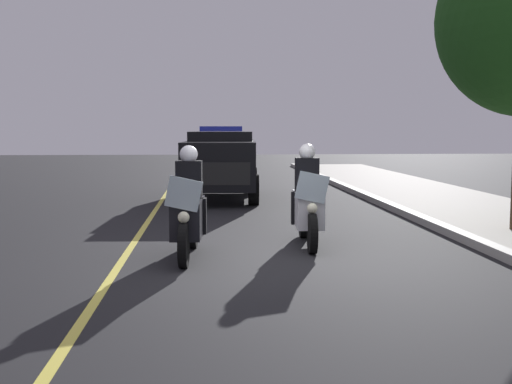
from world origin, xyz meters
TOP-DOWN VIEW (x-y plane):
  - ground_plane at (0.00, 0.00)m, footprint 80.00×80.00m
  - curb_strip at (0.00, 3.67)m, footprint 48.00×0.24m
  - lane_stripe_center at (0.00, -2.11)m, footprint 48.00×0.12m
  - police_motorcycle_lead_left at (-0.32, -1.12)m, footprint 2.14×0.60m
  - police_motorcycle_lead_right at (-1.20, 0.87)m, footprint 2.14×0.60m
  - police_suv at (-8.55, -0.45)m, footprint 5.00×2.30m

SIDE VIEW (x-z plane):
  - ground_plane at x=0.00m, z-range 0.00..0.00m
  - lane_stripe_center at x=0.00m, z-range 0.00..0.01m
  - curb_strip at x=0.00m, z-range 0.00..0.15m
  - police_motorcycle_lead_left at x=-0.32m, z-range -0.16..1.56m
  - police_motorcycle_lead_right at x=-1.20m, z-range -0.16..1.56m
  - police_suv at x=-8.55m, z-range 0.04..2.09m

